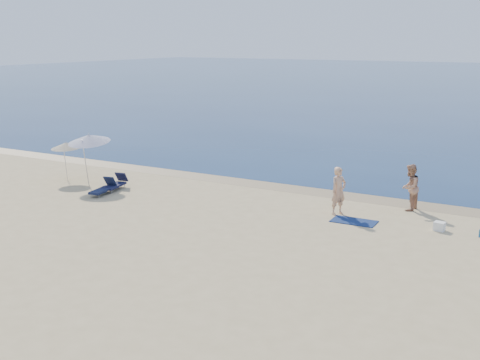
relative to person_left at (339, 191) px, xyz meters
name	(u,v)px	position (x,y,z in m)	size (l,w,h in m)	color
wet_sand_strip	(316,191)	(-2.21, 3.04, -0.97)	(240.00, 1.60, 0.00)	#847254
person_left	(339,191)	(0.00, 0.00, 0.00)	(0.71, 0.47, 1.95)	tan
person_right	(410,187)	(2.35, 2.03, -0.01)	(0.94, 0.73, 1.94)	#AC775A
beach_towel	(354,221)	(0.91, -0.66, -0.96)	(1.72, 0.96, 0.03)	#0E1D47
white_bag	(439,226)	(4.03, -0.16, -0.81)	(0.38, 0.33, 0.33)	white
umbrella_near	(89,139)	(-12.28, -1.04, 1.29)	(2.24, 2.27, 2.63)	silver
umbrella_far	(66,145)	(-14.02, -0.84, 0.78)	(1.55, 1.57, 2.00)	silver
lounger_left	(103,188)	(-10.51, -2.17, -0.72)	(0.79, 1.68, 0.71)	#141B38
lounger_right	(115,184)	(-10.57, -1.27, -0.71)	(0.82, 1.70, 0.72)	black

